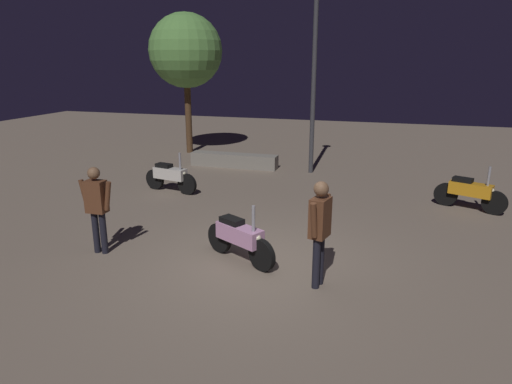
% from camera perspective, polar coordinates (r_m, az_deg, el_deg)
% --- Properties ---
extents(ground_plane, '(40.00, 40.00, 0.00)m').
position_cam_1_polar(ground_plane, '(8.04, 0.49, -9.24)').
color(ground_plane, '#756656').
extents(motorcycle_pink_foreground, '(1.51, 0.88, 1.11)m').
position_cam_1_polar(motorcycle_pink_foreground, '(8.07, -2.09, -5.73)').
color(motorcycle_pink_foreground, black).
rests_on(motorcycle_pink_foreground, ground_plane).
extents(motorcycle_white_parked_left, '(1.65, 0.49, 1.11)m').
position_cam_1_polar(motorcycle_white_parked_left, '(12.51, -10.70, 1.98)').
color(motorcycle_white_parked_left, black).
rests_on(motorcycle_white_parked_left, ground_plane).
extents(motorcycle_orange_parked_right, '(1.57, 0.73, 1.11)m').
position_cam_1_polar(motorcycle_orange_parked_right, '(11.93, 25.23, -0.01)').
color(motorcycle_orange_parked_right, black).
rests_on(motorcycle_orange_parked_right, ground_plane).
extents(person_rider_beside, '(0.66, 0.25, 1.63)m').
position_cam_1_polar(person_rider_beside, '(8.71, -19.33, -1.28)').
color(person_rider_beside, black).
rests_on(person_rider_beside, ground_plane).
extents(person_bystander_far, '(0.32, 0.67, 1.72)m').
position_cam_1_polar(person_bystander_far, '(7.05, 7.99, -4.09)').
color(person_bystander_far, black).
rests_on(person_bystander_far, ground_plane).
extents(streetlamp_near, '(0.36, 0.36, 5.60)m').
position_cam_1_polar(streetlamp_near, '(14.22, 7.34, 16.31)').
color(streetlamp_near, '#38383D').
rests_on(streetlamp_near, ground_plane).
extents(tree_left_bg, '(2.68, 2.68, 5.12)m').
position_cam_1_polar(tree_left_bg, '(17.59, -8.79, 17.04)').
color(tree_left_bg, '#4C331E').
rests_on(tree_left_bg, ground_plane).
extents(planter_wall_low, '(2.94, 0.50, 0.45)m').
position_cam_1_polar(planter_wall_low, '(15.25, -2.77, 3.98)').
color(planter_wall_low, gray).
rests_on(planter_wall_low, ground_plane).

